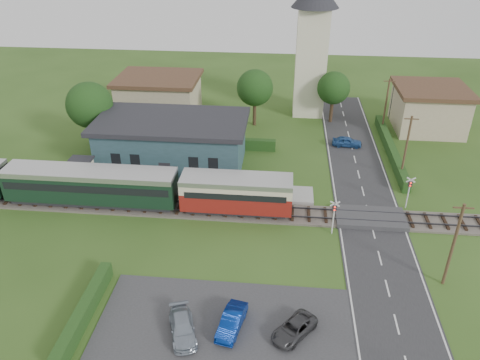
# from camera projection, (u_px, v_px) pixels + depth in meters

# --- Properties ---
(ground) EXTENTS (120.00, 120.00, 0.00)m
(ground) POSITION_uv_depth(u_px,v_px,m) (258.00, 226.00, 41.31)
(ground) COLOR #2D4C19
(railway_track) EXTENTS (76.00, 3.20, 0.49)m
(railway_track) POSITION_uv_depth(u_px,v_px,m) (260.00, 213.00, 42.98)
(railway_track) COLOR #4C443D
(railway_track) RESTS_ON ground
(road) EXTENTS (6.00, 70.00, 0.05)m
(road) POSITION_uv_depth(u_px,v_px,m) (373.00, 233.00, 40.43)
(road) COLOR #28282B
(road) RESTS_ON ground
(car_park) EXTENTS (17.00, 9.00, 0.08)m
(car_park) POSITION_uv_depth(u_px,v_px,m) (224.00, 328.00, 31.02)
(car_park) COLOR #333335
(car_park) RESTS_ON ground
(crossing_deck) EXTENTS (6.20, 3.40, 0.45)m
(crossing_deck) POSITION_uv_depth(u_px,v_px,m) (370.00, 218.00, 42.07)
(crossing_deck) COLOR #333335
(crossing_deck) RESTS_ON ground
(platform) EXTENTS (30.00, 3.00, 0.45)m
(platform) POSITION_uv_depth(u_px,v_px,m) (161.00, 189.00, 46.56)
(platform) COLOR gray
(platform) RESTS_ON ground
(equipment_hut) EXTENTS (2.30, 2.30, 2.55)m
(equipment_hut) POSITION_uv_depth(u_px,v_px,m) (81.00, 171.00, 46.50)
(equipment_hut) COLOR beige
(equipment_hut) RESTS_ON platform
(station_building) EXTENTS (16.00, 9.00, 5.30)m
(station_building) POSITION_uv_depth(u_px,v_px,m) (173.00, 142.00, 50.36)
(station_building) COLOR #2A4549
(station_building) RESTS_ON ground
(train) EXTENTS (43.20, 2.90, 3.40)m
(train) POSITION_uv_depth(u_px,v_px,m) (58.00, 183.00, 43.59)
(train) COLOR #232328
(train) RESTS_ON ground
(church_tower) EXTENTS (6.00, 6.00, 17.60)m
(church_tower) POSITION_uv_depth(u_px,v_px,m) (313.00, 38.00, 60.10)
(church_tower) COLOR beige
(church_tower) RESTS_ON ground
(house_west) EXTENTS (10.80, 8.80, 5.50)m
(house_west) POSITION_uv_depth(u_px,v_px,m) (159.00, 96.00, 62.88)
(house_west) COLOR tan
(house_west) RESTS_ON ground
(house_east) EXTENTS (8.80, 8.80, 5.50)m
(house_east) POSITION_uv_depth(u_px,v_px,m) (429.00, 108.00, 59.00)
(house_east) COLOR tan
(house_east) RESTS_ON ground
(hedge_carpark) EXTENTS (0.80, 9.00, 1.20)m
(hedge_carpark) POSITION_uv_depth(u_px,v_px,m) (84.00, 312.00, 31.56)
(hedge_carpark) COLOR #193814
(hedge_carpark) RESTS_ON ground
(hedge_roadside) EXTENTS (0.80, 18.00, 1.20)m
(hedge_roadside) POSITION_uv_depth(u_px,v_px,m) (391.00, 149.00, 53.65)
(hedge_roadside) COLOR #193814
(hedge_roadside) RESTS_ON ground
(hedge_station) EXTENTS (22.00, 0.80, 1.30)m
(hedge_station) POSITION_uv_depth(u_px,v_px,m) (182.00, 142.00, 55.27)
(hedge_station) COLOR #193814
(hedge_station) RESTS_ON ground
(tree_a) EXTENTS (5.20, 5.20, 8.00)m
(tree_a) POSITION_uv_depth(u_px,v_px,m) (90.00, 105.00, 52.51)
(tree_a) COLOR #332316
(tree_a) RESTS_ON ground
(tree_b) EXTENTS (4.60, 4.60, 7.34)m
(tree_b) POSITION_uv_depth(u_px,v_px,m) (255.00, 88.00, 58.93)
(tree_b) COLOR #332316
(tree_b) RESTS_ON ground
(tree_c) EXTENTS (4.20, 4.20, 6.78)m
(tree_c) POSITION_uv_depth(u_px,v_px,m) (334.00, 88.00, 59.99)
(tree_c) COLOR #332316
(tree_c) RESTS_ON ground
(utility_pole_b) EXTENTS (1.40, 0.22, 7.00)m
(utility_pole_b) POSITION_uv_depth(u_px,v_px,m) (453.00, 244.00, 33.10)
(utility_pole_b) COLOR #473321
(utility_pole_b) RESTS_ON ground
(utility_pole_c) EXTENTS (1.40, 0.22, 7.00)m
(utility_pole_c) POSITION_uv_depth(u_px,v_px,m) (406.00, 148.00, 46.96)
(utility_pole_c) COLOR #473321
(utility_pole_c) RESTS_ON ground
(utility_pole_d) EXTENTS (1.40, 0.22, 7.00)m
(utility_pole_d) POSITION_uv_depth(u_px,v_px,m) (386.00, 106.00, 57.36)
(utility_pole_d) COLOR #473321
(utility_pole_d) RESTS_ON ground
(crossing_signal_near) EXTENTS (0.84, 0.28, 3.28)m
(crossing_signal_near) POSITION_uv_depth(u_px,v_px,m) (334.00, 213.00, 39.35)
(crossing_signal_near) COLOR silver
(crossing_signal_near) RESTS_ON ground
(crossing_signal_far) EXTENTS (0.84, 0.28, 3.28)m
(crossing_signal_far) POSITION_uv_depth(u_px,v_px,m) (409.00, 188.00, 42.89)
(crossing_signal_far) COLOR silver
(crossing_signal_far) RESTS_ON ground
(streetlamp_west) EXTENTS (0.30, 0.30, 5.15)m
(streetlamp_west) POSITION_uv_depth(u_px,v_px,m) (95.00, 106.00, 59.03)
(streetlamp_west) COLOR #3F3F47
(streetlamp_west) RESTS_ON ground
(streetlamp_east) EXTENTS (0.30, 0.30, 5.15)m
(streetlamp_east) POSITION_uv_depth(u_px,v_px,m) (392.00, 97.00, 61.82)
(streetlamp_east) COLOR #3F3F47
(streetlamp_east) RESTS_ON ground
(car_on_road) EXTENTS (3.52, 1.57, 1.18)m
(car_on_road) POSITION_uv_depth(u_px,v_px,m) (347.00, 142.00, 55.31)
(car_on_road) COLOR #255191
(car_on_road) RESTS_ON road
(car_park_blue) EXTENTS (1.93, 3.74, 1.17)m
(car_park_blue) POSITION_uv_depth(u_px,v_px,m) (232.00, 321.00, 30.73)
(car_park_blue) COLOR navy
(car_park_blue) RESTS_ON car_park
(car_park_silver) EXTENTS (2.69, 4.09, 1.10)m
(car_park_silver) POSITION_uv_depth(u_px,v_px,m) (183.00, 328.00, 30.31)
(car_park_silver) COLOR #8D98A5
(car_park_silver) RESTS_ON car_park
(car_park_dark) EXTENTS (3.41, 3.76, 0.97)m
(car_park_dark) POSITION_uv_depth(u_px,v_px,m) (294.00, 329.00, 30.31)
(car_park_dark) COLOR #39393C
(car_park_dark) RESTS_ON car_park
(pedestrian_near) EXTENTS (0.72, 0.58, 1.70)m
(pedestrian_near) POSITION_uv_depth(u_px,v_px,m) (249.00, 185.00, 44.99)
(pedestrian_near) COLOR gray
(pedestrian_near) RESTS_ON platform
(pedestrian_far) EXTENTS (0.76, 0.92, 1.71)m
(pedestrian_far) POSITION_uv_depth(u_px,v_px,m) (120.00, 176.00, 46.67)
(pedestrian_far) COLOR gray
(pedestrian_far) RESTS_ON platform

